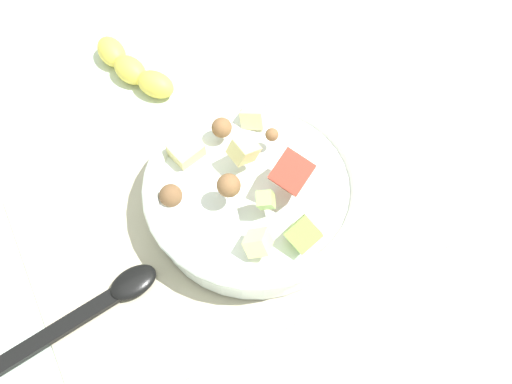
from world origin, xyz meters
TOP-DOWN VIEW (x-y plane):
  - ground_plane at (0.00, 0.00)m, footprint 2.40×2.40m
  - placemat at (0.00, 0.00)m, footprint 0.51×0.30m
  - salad_bowl at (-0.02, 0.00)m, footprint 0.26×0.26m
  - serving_spoon at (0.20, 0.03)m, footprint 0.23×0.06m
  - banana_whole at (0.03, -0.27)m, footprint 0.08×0.15m

SIDE VIEW (x-z plane):
  - ground_plane at x=0.00m, z-range 0.00..0.00m
  - placemat at x=0.00m, z-range 0.00..0.01m
  - serving_spoon at x=0.20m, z-range 0.00..0.02m
  - banana_whole at x=0.03m, z-range 0.00..0.04m
  - salad_bowl at x=-0.02m, z-range -0.02..0.10m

